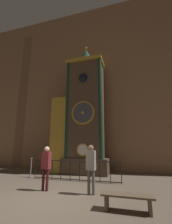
% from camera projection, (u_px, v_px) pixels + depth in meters
% --- Properties ---
extents(ground_plane, '(28.00, 28.00, 0.00)m').
position_uv_depth(ground_plane, '(47.00, 199.00, 5.07)').
color(ground_plane, brown).
extents(cathedral_back_wall, '(24.00, 0.32, 14.08)m').
position_uv_depth(cathedral_back_wall, '(90.00, 81.00, 12.56)').
color(cathedral_back_wall, '#936B4C').
rests_on(cathedral_back_wall, ground_plane).
extents(clock_tower, '(3.93, 1.77, 9.28)m').
position_uv_depth(clock_tower, '(81.00, 116.00, 10.57)').
color(clock_tower, brown).
rests_on(clock_tower, ground_plane).
extents(railing_fence, '(4.75, 0.05, 1.00)m').
position_uv_depth(railing_fence, '(75.00, 169.00, 7.78)').
color(railing_fence, black).
rests_on(railing_fence, ground_plane).
extents(visitor_near, '(0.35, 0.24, 1.73)m').
position_uv_depth(visitor_near, '(46.00, 163.00, 6.21)').
color(visitor_near, '#461518').
rests_on(visitor_near, ground_plane).
extents(visitor_far, '(0.36, 0.25, 1.79)m').
position_uv_depth(visitor_far, '(91.00, 164.00, 5.74)').
color(visitor_far, '#58554F').
rests_on(visitor_far, ground_plane).
extents(stanchion_post, '(0.28, 0.28, 1.06)m').
position_uv_depth(stanchion_post, '(31.00, 171.00, 8.60)').
color(stanchion_post, gray).
rests_on(stanchion_post, ground_plane).
extents(visitor_bench, '(1.44, 0.40, 0.44)m').
position_uv_depth(visitor_bench, '(127.00, 199.00, 4.17)').
color(visitor_bench, brown).
rests_on(visitor_bench, ground_plane).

